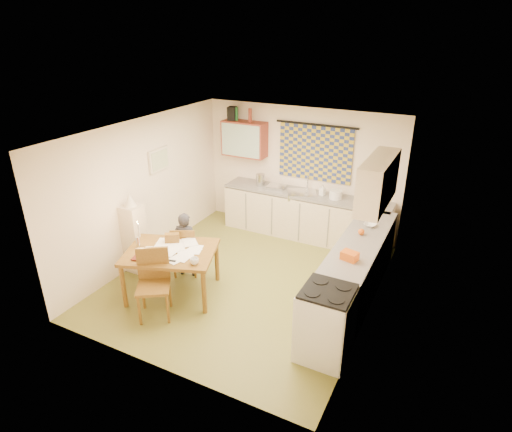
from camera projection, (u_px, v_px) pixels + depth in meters
The scene contains 44 objects.
floor at pixel (247, 280), 7.12m from camera, with size 4.00×4.50×0.02m, color olive.
ceiling at pixel (246, 130), 6.09m from camera, with size 4.00×4.50×0.02m, color white.
wall_back at pixel (300, 171), 8.45m from camera, with size 4.00×0.02×2.50m, color beige.
wall_front at pixel (151, 283), 4.77m from camera, with size 4.00×0.02×2.50m, color beige.
wall_left at pixel (145, 190), 7.44m from camera, with size 0.02×4.50×2.50m, color beige.
wall_right at pixel (377, 238), 5.77m from camera, with size 0.02×4.50×2.50m, color beige.
window_blind at pixel (315, 153), 8.13m from camera, with size 1.45×0.03×1.05m, color navy.
curtain_rod at pixel (316, 125), 7.89m from camera, with size 0.04×0.04×1.60m, color black.
wall_cabinet at pixel (245, 139), 8.55m from camera, with size 0.90×0.34×0.70m, color maroon.
wall_cabinet_glass at pixel (240, 141), 8.41m from camera, with size 0.84×0.02×0.64m, color #99B2A5.
upper_cabinet_right at pixel (378, 182), 6.05m from camera, with size 0.34×1.30×0.70m, color beige.
framed_print at pixel (159, 160), 7.56m from camera, with size 0.04×0.50×0.40m, color beige.
print_canvas at pixel (160, 160), 7.55m from camera, with size 0.01×0.42×0.32m, color silver.
counter_back at pixel (305, 216), 8.41m from camera, with size 3.30×0.62×0.92m.
counter_right at pixel (355, 273), 6.47m from camera, with size 0.62×2.95×0.92m.
stove at pixel (325, 323), 5.31m from camera, with size 0.63×0.63×0.98m.
sink at pixel (302, 195), 8.27m from camera, with size 0.55×0.45×0.10m, color silver.
tap at pixel (308, 183), 8.33m from camera, with size 0.03×0.03×0.28m, color silver.
dish_rack at pixel (277, 187), 8.47m from camera, with size 0.35×0.30×0.06m, color silver.
kettle at pixel (261, 180), 8.58m from camera, with size 0.18×0.18×0.24m, color silver.
mixing_bowl at pixel (336, 194), 7.95m from camera, with size 0.24×0.24×0.16m, color white.
soap_bottle at pixel (323, 190), 8.09m from camera, with size 0.12×0.12×0.21m, color white.
bowl at pixel (370, 225), 6.87m from camera, with size 0.23×0.23×0.05m, color white.
orange_bag at pixel (350, 256), 5.87m from camera, with size 0.22×0.16×0.12m, color #D75B12.
fruit_orange at pixel (361, 232), 6.58m from camera, with size 0.10×0.10×0.10m, color #D75B12.
speaker at pixel (232, 113), 8.47m from camera, with size 0.16×0.20×0.26m, color black.
bottle_green at pixel (236, 114), 8.43m from camera, with size 0.07×0.07×0.26m, color #195926.
bottle_brown at pixel (250, 115), 8.30m from camera, with size 0.07×0.07×0.26m, color maroon.
dining_table at pixel (172, 272), 6.63m from camera, with size 1.60×1.41×0.75m.
chair_far at pixel (186, 259), 7.21m from camera, with size 0.53×0.53×0.88m.
chair_near at pixel (155, 296), 6.14m from camera, with size 0.63×0.63×1.01m.
person at pixel (186, 244), 7.07m from camera, with size 0.47×0.37×1.13m, color black.
shelf_stand at pixel (135, 239), 7.18m from camera, with size 0.32×0.30×1.19m, color beige.
lampshade at pixel (130, 200), 6.89m from camera, with size 0.20×0.20×0.22m, color beige.
letter_rack at pixel (172, 238), 6.68m from camera, with size 0.22×0.10×0.16m, color brown.
mug at pixel (194, 261), 6.10m from camera, with size 0.17×0.17×0.10m, color white.
magazine at pixel (135, 255), 6.32m from camera, with size 0.27×0.32×0.03m, color maroon.
book at pixel (142, 252), 6.41m from camera, with size 0.21×0.28×0.02m, color #D75B12.
orange_box at pixel (145, 258), 6.24m from camera, with size 0.12×0.08×0.04m, color #D75B12.
eyeglasses at pixel (172, 261), 6.18m from camera, with size 0.13×0.04×0.02m, color black.
candle_holder at pixel (138, 242), 6.54m from camera, with size 0.06×0.06×0.18m, color silver.
candle at pixel (139, 230), 6.47m from camera, with size 0.02×0.02×0.22m, color white.
candle_flame at pixel (137, 222), 6.45m from camera, with size 0.02×0.02×0.02m, color #FFCC66.
papers at pixel (177, 249), 6.50m from camera, with size 0.88×0.87×0.02m.
Camera 1 is at (2.88, -5.34, 3.87)m, focal length 30.00 mm.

